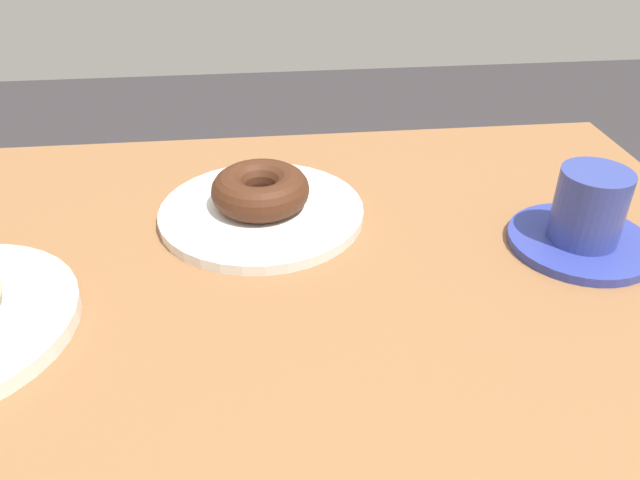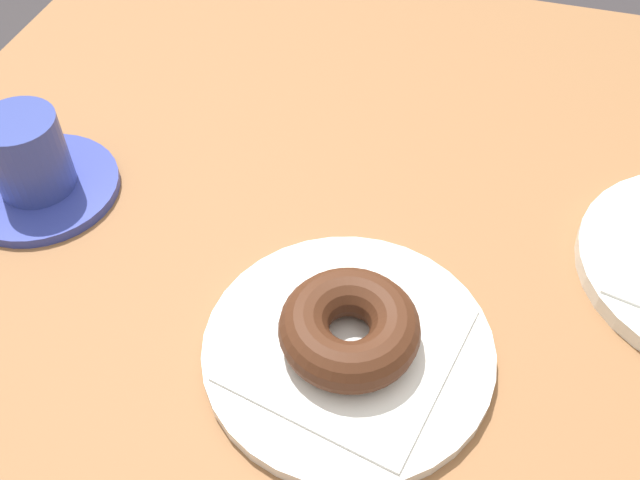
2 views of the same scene
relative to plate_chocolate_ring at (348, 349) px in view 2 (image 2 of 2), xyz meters
The scene contains 5 objects.
table 0.20m from the plate_chocolate_ring, 100.52° to the left, with size 0.94×0.82×0.73m.
plate_chocolate_ring is the anchor object (origin of this frame).
napkin_chocolate_ring 0.01m from the plate_chocolate_ring, ahead, with size 0.16×0.16×0.00m, color white.
donut_chocolate_ring 0.03m from the plate_chocolate_ring, ahead, with size 0.11×0.11×0.04m, color #3F2011.
coffee_cup 0.35m from the plate_chocolate_ring, 163.69° to the left, with size 0.15×0.15×0.09m.
Camera 2 is at (0.10, -0.49, 1.22)m, focal length 40.64 mm.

